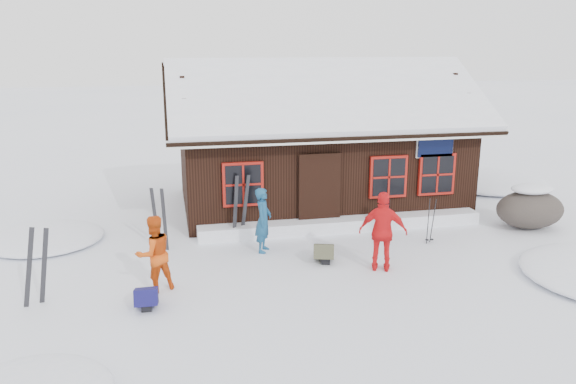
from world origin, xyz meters
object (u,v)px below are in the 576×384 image
Objects in this scene: skier_orange_right at (383,232)px; boulder at (530,208)px; ski_poles at (431,222)px; backpack_blue at (147,300)px; backpack_olive at (324,255)px; skier_teal at (263,220)px; skier_orange_left at (154,254)px; ski_pair_left at (37,268)px; skier_crouched at (385,215)px.

skier_orange_right is 0.96× the size of boulder.
ski_poles is 2.10× the size of backpack_blue.
backpack_blue is 4.15m from backpack_olive.
skier_teal is 1.00× the size of skier_orange_left.
ski_pair_left is (-6.92, -0.19, -0.14)m from skier_orange_right.
skier_crouched is at bearing -56.04° from skier_teal.
skier_orange_left is at bearing 78.94° from backpack_blue.
ski_poles is (6.60, 1.42, -0.23)m from skier_orange_left.
skier_crouched reaches higher than backpack_olive.
ski_poles is at bearing 18.78° from backpack_blue.
skier_orange_right reaches higher than skier_orange_left.
boulder is 1.56× the size of ski_poles.
ski_poles is (0.84, -0.90, 0.06)m from skier_crouched.
backpack_olive is at bearing 166.10° from skier_orange_left.
skier_teal is at bearing -177.93° from boulder.
skier_orange_left is at bearing 23.23° from skier_orange_right.
boulder is at bearing -135.61° from skier_orange_right.
skier_orange_right reaches higher than boulder.
skier_orange_right is at bearing -142.38° from ski_poles.
skier_crouched is 4.00m from boulder.
skier_orange_left is at bearing 0.91° from ski_pair_left.
skier_crouched is 2.61m from backpack_olive.
skier_crouched is 0.54× the size of boulder.
ski_pair_left is (-2.13, -0.16, -0.04)m from skier_orange_left.
skier_crouched is 1.76× the size of backpack_blue.
skier_teal is at bearing -13.20° from skier_orange_right.
skier_orange_left is at bearing 172.35° from skier_crouched.
skier_orange_right is 1.50× the size of ski_poles.
boulder is (4.95, 1.95, -0.34)m from skier_orange_right.
skier_orange_right is (4.79, 0.03, 0.10)m from skier_orange_left.
skier_orange_right is 5.33m from boulder.
ski_pair_left is (-4.61, -1.88, -0.04)m from skier_teal.
skier_orange_right is 1.12× the size of ski_pair_left.
ski_pair_left is at bearing -21.14° from skier_orange_left.
boulder reaches higher than skier_crouched.
backpack_olive is (-2.90, -0.66, -0.38)m from ski_poles.
backpack_blue is at bearing 32.03° from skier_orange_right.
skier_teal is 1.58× the size of skier_crouched.
skier_orange_right reaches higher than skier_crouched.
skier_orange_right is 1.79× the size of skier_crouched.
skier_teal reaches higher than backpack_olive.
backpack_olive is (-2.07, -1.56, -0.33)m from skier_crouched.
ski_pair_left is 1.34× the size of ski_poles.
boulder is at bearing 27.70° from backpack_olive.
skier_orange_left is at bearing 148.12° from skier_teal.
skier_orange_left is 6.21m from skier_crouched.
boulder is 3.06× the size of backpack_olive.
skier_teal is 0.88× the size of skier_orange_right.
skier_orange_right is 5.07m from backpack_blue.
skier_orange_left is 2.61× the size of backpack_olive.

